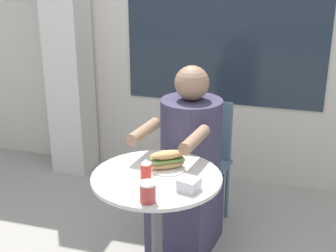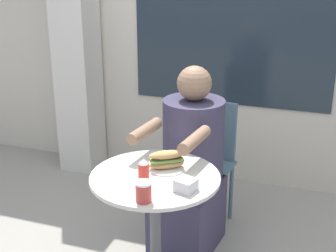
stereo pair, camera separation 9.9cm
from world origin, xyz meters
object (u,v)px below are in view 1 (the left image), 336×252
object	(u,v)px
sandwich_on_plate	(167,161)
drink_cup	(148,192)
seated_diner	(188,173)
diner_chair	(203,151)
condiment_bottle	(146,171)
cafe_table	(157,211)

from	to	relation	value
sandwich_on_plate	drink_cup	xyz separation A→B (m)	(0.01, -0.35, 0.00)
seated_diner	drink_cup	size ratio (longest dim) A/B	12.21
diner_chair	seated_diner	bearing A→B (deg)	94.30
diner_chair	sandwich_on_plate	xyz separation A→B (m)	(-0.01, -0.80, 0.27)
drink_cup	condiment_bottle	xyz separation A→B (m)	(-0.07, 0.18, 0.01)
cafe_table	drink_cup	xyz separation A→B (m)	(0.05, -0.26, 0.25)
sandwich_on_plate	condiment_bottle	world-z (taller)	condiment_bottle
sandwich_on_plate	diner_chair	bearing A→B (deg)	88.94
drink_cup	sandwich_on_plate	bearing A→B (deg)	92.32
cafe_table	diner_chair	xyz separation A→B (m)	(0.05, 0.89, -0.02)
cafe_table	drink_cup	distance (m)	0.37
cafe_table	diner_chair	bearing A→B (deg)	87.04
cafe_table	drink_cup	bearing A→B (deg)	-80.28
cafe_table	sandwich_on_plate	size ratio (longest dim) A/B	3.83
cafe_table	diner_chair	distance (m)	0.89
condiment_bottle	seated_diner	bearing A→B (deg)	84.69
drink_cup	condiment_bottle	distance (m)	0.20
seated_diner	condiment_bottle	xyz separation A→B (m)	(-0.06, -0.62, 0.29)
cafe_table	seated_diner	bearing A→B (deg)	86.77
seated_diner	drink_cup	distance (m)	0.85
seated_diner	sandwich_on_plate	xyz separation A→B (m)	(0.00, -0.45, 0.28)
drink_cup	condiment_bottle	size ratio (longest dim) A/B	0.78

